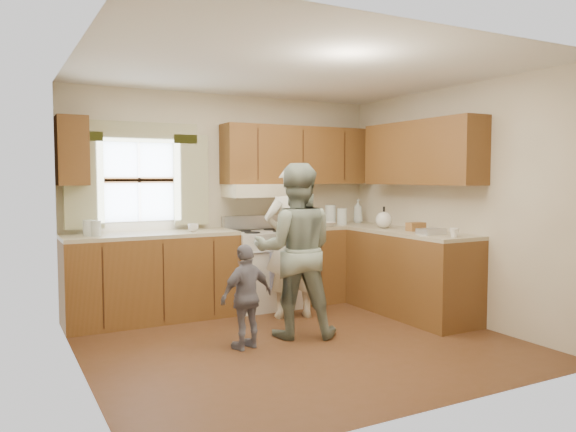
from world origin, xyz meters
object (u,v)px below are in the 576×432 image
woman_left (292,242)px  woman_right (295,250)px  stove (262,268)px  child (247,297)px

woman_left → woman_right: 0.72m
woman_right → woman_left: bearing=-90.8°
stove → woman_left: bearing=-81.4°
stove → woman_left: size_ratio=0.64×
woman_right → child: 0.70m
woman_left → woman_right: size_ratio=1.00×
woman_left → child: (-0.89, -0.80, -0.36)m
woman_right → child: (-0.58, -0.15, -0.36)m
woman_left → child: woman_left is taller
woman_left → child: bearing=57.7°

